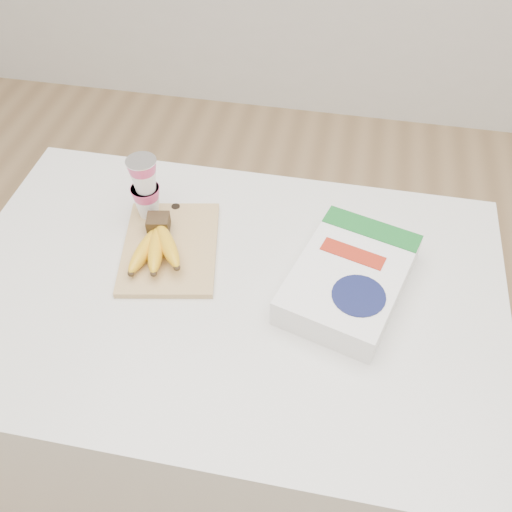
{
  "coord_description": "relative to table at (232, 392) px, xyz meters",
  "views": [
    {
      "loc": [
        0.2,
        -0.72,
        1.75
      ],
      "look_at": [
        0.05,
        0.06,
        0.89
      ],
      "focal_mm": 40.0,
      "sensor_mm": 36.0,
      "label": 1
    }
  ],
  "objects": [
    {
      "name": "table",
      "position": [
        0.0,
        0.0,
        0.0
      ],
      "size": [
        1.13,
        0.76,
        0.85
      ],
      "primitive_type": "cube",
      "color": "white",
      "rests_on": "ground"
    },
    {
      "name": "cereal_box",
      "position": [
        0.24,
        0.04,
        0.46
      ],
      "size": [
        0.28,
        0.35,
        0.07
      ],
      "rotation": [
        0.0,
        0.0,
        -0.28
      ],
      "color": "white",
      "rests_on": "table"
    },
    {
      "name": "yogurt_stack",
      "position": [
        -0.22,
        0.17,
        0.52
      ],
      "size": [
        0.07,
        0.07,
        0.15
      ],
      "color": "white",
      "rests_on": "cutting_board"
    },
    {
      "name": "bananas",
      "position": [
        -0.16,
        0.06,
        0.46
      ],
      "size": [
        0.12,
        0.18,
        0.06
      ],
      "color": "#382816",
      "rests_on": "cutting_board"
    },
    {
      "name": "room",
      "position": [
        0.0,
        0.0,
        0.93
      ],
      "size": [
        4.0,
        4.0,
        4.0
      ],
      "color": "tan",
      "rests_on": "ground"
    },
    {
      "name": "cutting_board",
      "position": [
        -0.14,
        0.08,
        0.43
      ],
      "size": [
        0.25,
        0.31,
        0.01
      ],
      "primitive_type": "cube",
      "rotation": [
        0.0,
        0.0,
        0.19
      ],
      "color": "tan",
      "rests_on": "table"
    }
  ]
}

